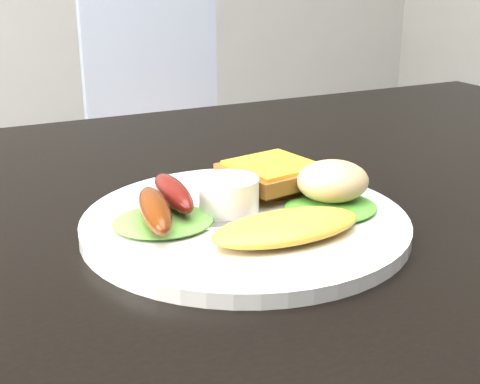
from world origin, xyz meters
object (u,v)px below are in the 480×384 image
person (239,61)px  plate (245,223)px  dining_table (297,203)px  dining_chair (177,174)px

person → plate: 0.96m
dining_table → person: 0.85m
dining_chair → plate: 1.14m
dining_table → person: size_ratio=0.79×
dining_table → plate: plate is taller
dining_table → person: person is taller
dining_chair → person: size_ratio=0.24×
person → plate: person is taller
dining_chair → person: (0.09, -0.19, 0.31)m
person → plate: bearing=53.3°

